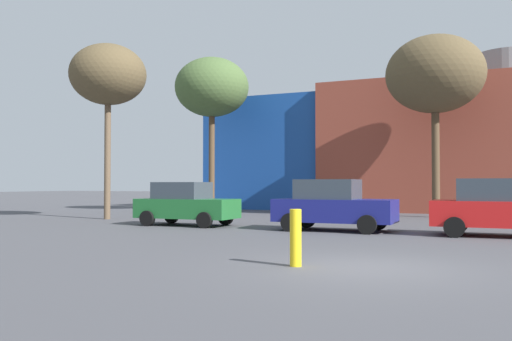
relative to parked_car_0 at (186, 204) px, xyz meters
The scene contains 9 objects.
ground_plane 12.42m from the parked_car_0, 41.68° to the right, with size 200.00×200.00×0.00m, color #47474C.
building_backdrop 22.92m from the parked_car_0, 56.75° to the left, with size 38.92×11.43×10.06m.
parked_car_0 is the anchor object (origin of this frame).
parked_car_1 6.24m from the parked_car_0, ahead, with size 4.32×2.12×1.87m.
parked_car_2 11.80m from the parked_car_0, ahead, with size 4.34×2.13×1.88m.
bare_tree_0 13.25m from the parked_car_0, 113.16° to the left, with size 4.60×4.60×9.58m.
bare_tree_1 14.83m from the parked_car_0, 48.49° to the left, with size 5.01×5.01×9.38m.
bare_tree_2 8.55m from the parked_car_0, 160.63° to the left, with size 3.71×3.71×8.55m.
bollard_yellow_0 11.76m from the parked_car_0, 47.72° to the right, with size 0.24×0.24×1.18m, color yellow.
Camera 1 is at (2.47, -11.10, 1.69)m, focal length 38.29 mm.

